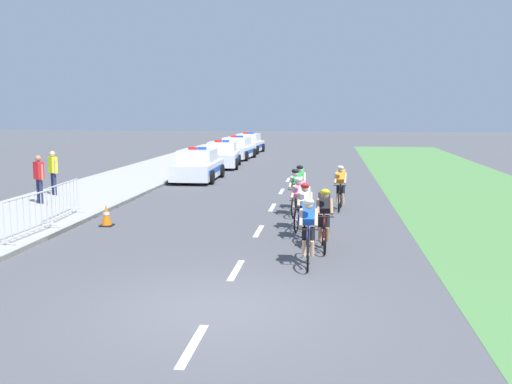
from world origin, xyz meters
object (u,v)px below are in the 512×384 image
object	(u,v)px
cyclist_second	(324,218)
cyclist_fourth	(299,202)
cyclist_lead	(308,230)
police_car_furthest	(249,144)
cyclist_third	(305,210)
spectator_middle	(39,176)
crowd_barrier_rear	(63,201)
spectator_closest	(53,170)
police_car_nearest	(198,166)
traffic_cone_near	(106,215)
crowd_barrier_middle	(30,216)
cyclist_sixth	(300,186)
police_car_second	(222,156)
cyclist_seventh	(340,187)
cyclist_fifth	(296,191)
police_car_third	(237,149)

from	to	relation	value
cyclist_second	cyclist_fourth	world-z (taller)	same
cyclist_lead	police_car_furthest	world-z (taller)	police_car_furthest
cyclist_second	cyclist_lead	bearing A→B (deg)	-102.34
cyclist_third	cyclist_fourth	xyz separation A→B (m)	(-0.20, 1.27, 0.00)
police_car_furthest	spectator_middle	xyz separation A→B (m)	(-3.79, -25.72, 0.40)
cyclist_lead	spectator_middle	distance (m)	11.58
crowd_barrier_rear	spectator_closest	size ratio (longest dim) A/B	1.39
cyclist_third	police_car_nearest	xyz separation A→B (m)	(-5.54, 12.08, -0.11)
cyclist_fourth	traffic_cone_near	world-z (taller)	cyclist_fourth
police_car_nearest	crowd_barrier_middle	bearing A→B (deg)	-96.58
cyclist_sixth	crowd_barrier_middle	size ratio (longest dim) A/B	0.74
police_car_second	police_car_furthest	world-z (taller)	same
cyclist_lead	cyclist_fourth	distance (m)	3.84
cyclist_lead	spectator_middle	world-z (taller)	spectator_middle
cyclist_second	spectator_closest	bearing A→B (deg)	145.43
cyclist_sixth	police_car_nearest	xyz separation A→B (m)	(-5.18, 7.39, -0.11)
cyclist_seventh	spectator_closest	size ratio (longest dim) A/B	1.03
crowd_barrier_middle	crowd_barrier_rear	xyz separation A→B (m)	(-0.22, 2.39, 0.00)
police_car_second	cyclist_lead	bearing A→B (deg)	-74.74
cyclist_lead	cyclist_third	xyz separation A→B (m)	(-0.19, 2.54, 0.00)
police_car_second	traffic_cone_near	distance (m)	17.36
traffic_cone_near	spectator_middle	bearing A→B (deg)	140.17
cyclist_fifth	police_car_third	bearing A→B (deg)	103.97
police_car_nearest	crowd_barrier_rear	world-z (taller)	police_car_nearest
cyclist_sixth	police_car_furthest	bearing A→B (deg)	101.66
police_car_third	crowd_barrier_middle	world-z (taller)	police_car_third
cyclist_lead	traffic_cone_near	distance (m)	7.00
cyclist_fifth	police_car_nearest	xyz separation A→B (m)	(-5.14, 8.62, -0.11)
cyclist_sixth	crowd_barrier_rear	world-z (taller)	cyclist_sixth
cyclist_lead	police_car_third	bearing A→B (deg)	102.12
police_car_third	crowd_barrier_rear	distance (m)	22.71
police_car_second	traffic_cone_near	world-z (taller)	police_car_second
cyclist_third	cyclist_seventh	bearing A→B (deg)	77.89
crowd_barrier_rear	spectator_closest	xyz separation A→B (m)	(-2.55, 4.59, 0.44)
police_car_third	police_car_furthest	world-z (taller)	same
cyclist_second	police_car_furthest	xyz separation A→B (m)	(-6.05, 30.82, -0.11)
cyclist_second	cyclist_fifth	distance (m)	4.61
cyclist_third	cyclist_sixth	world-z (taller)	same
police_car_third	traffic_cone_near	world-z (taller)	police_car_third
police_car_second	spectator_closest	size ratio (longest dim) A/B	2.71
police_car_third	crowd_barrier_middle	bearing A→B (deg)	-93.43
cyclist_third	spectator_closest	size ratio (longest dim) A/B	1.03
cyclist_lead	police_car_second	size ratio (longest dim) A/B	0.38
cyclist_fourth	crowd_barrier_rear	xyz separation A→B (m)	(-7.06, 0.19, -0.14)
cyclist_fourth	cyclist_sixth	bearing A→B (deg)	92.76
cyclist_lead	cyclist_sixth	world-z (taller)	same
spectator_closest	police_car_second	bearing A→B (deg)	70.99
traffic_cone_near	cyclist_third	bearing A→B (deg)	-10.59
police_car_third	spectator_closest	world-z (taller)	spectator_closest
cyclist_fifth	police_car_third	distance (m)	21.28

